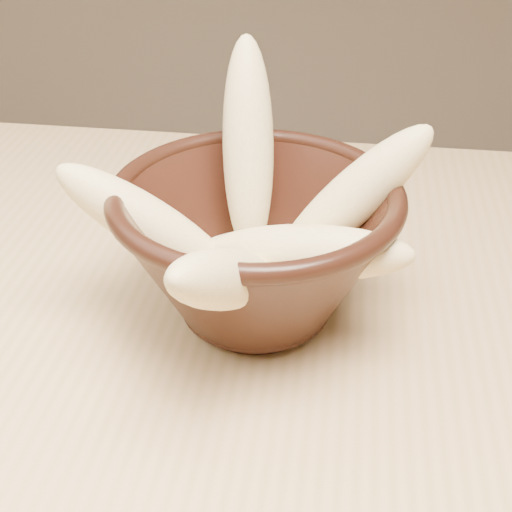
{
  "coord_description": "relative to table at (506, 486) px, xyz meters",
  "views": [
    {
      "loc": [
        -0.13,
        -0.35,
        1.08
      ],
      "look_at": [
        -0.19,
        0.07,
        0.8
      ],
      "focal_mm": 50.0,
      "sensor_mm": 36.0,
      "label": 1
    }
  ],
  "objects": [
    {
      "name": "banana_front",
      "position": [
        -0.2,
        -0.01,
        0.17
      ],
      "size": [
        0.07,
        0.16,
        0.12
      ],
      "primitive_type": "ellipsoid",
      "rotation": [
        1.0,
        0.0,
        -0.23
      ],
      "color": "#D6BA7E",
      "rests_on": "bowl"
    },
    {
      "name": "milk_puddle",
      "position": [
        -0.19,
        0.07,
        0.12
      ],
      "size": [
        0.12,
        0.12,
        0.02
      ],
      "primitive_type": "cylinder",
      "color": "#F7EEC7",
      "rests_on": "bowl"
    },
    {
      "name": "banana_upright",
      "position": [
        -0.2,
        0.12,
        0.19
      ],
      "size": [
        0.06,
        0.11,
        0.16
      ],
      "primitive_type": "ellipsoid",
      "rotation": [
        0.43,
        0.0,
        3.32
      ],
      "color": "#D6BA7E",
      "rests_on": "bowl"
    },
    {
      "name": "bowl",
      "position": [
        -0.19,
        0.07,
        0.14
      ],
      "size": [
        0.2,
        0.2,
        0.11
      ],
      "rotation": [
        0.0,
        0.0,
        0.27
      ],
      "color": "black",
      "rests_on": "table"
    },
    {
      "name": "table",
      "position": [
        0.0,
        0.0,
        0.0
      ],
      "size": [
        1.2,
        0.8,
        0.75
      ],
      "color": "tan",
      "rests_on": "ground"
    },
    {
      "name": "banana_across",
      "position": [
        -0.15,
        0.05,
        0.15
      ],
      "size": [
        0.16,
        0.07,
        0.07
      ],
      "primitive_type": "ellipsoid",
      "rotation": [
        1.38,
        0.0,
        1.34
      ],
      "color": "#D6BA7E",
      "rests_on": "bowl"
    },
    {
      "name": "banana_right",
      "position": [
        -0.12,
        0.09,
        0.17
      ],
      "size": [
        0.13,
        0.06,
        0.13
      ],
      "primitive_type": "ellipsoid",
      "rotation": [
        0.75,
        0.0,
        1.76
      ],
      "color": "#D6BA7E",
      "rests_on": "bowl"
    },
    {
      "name": "banana_left",
      "position": [
        -0.26,
        0.05,
        0.16
      ],
      "size": [
        0.14,
        0.05,
        0.11
      ],
      "primitive_type": "ellipsoid",
      "rotation": [
        0.96,
        0.0,
        -1.52
      ],
      "color": "#D6BA7E",
      "rests_on": "bowl"
    }
  ]
}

